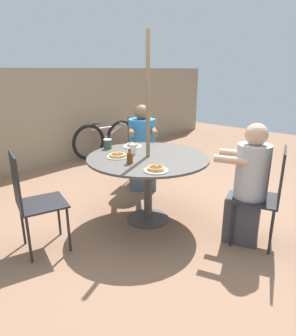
{
  "coord_description": "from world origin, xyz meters",
  "views": [
    {
      "loc": [
        -2.29,
        -2.07,
        1.64
      ],
      "look_at": [
        0.0,
        0.0,
        0.62
      ],
      "focal_mm": 32.0,
      "sensor_mm": 36.0,
      "label": 1
    }
  ],
  "objects_px": {
    "patio_chair_south": "(267,192)",
    "coffee_cup": "(108,144)",
    "pancake_plate_c": "(133,145)",
    "patio_chair_east": "(31,197)",
    "patio_chair_north": "(141,147)",
    "patio_table": "(148,166)",
    "diner_south": "(248,189)",
    "pancake_plate_a": "(117,156)",
    "bicycle": "(106,139)",
    "diner_north": "(142,151)",
    "drinking_glass_a": "(133,149)",
    "syrup_bottle": "(130,158)",
    "pancake_plate_b": "(156,169)"
  },
  "relations": [
    {
      "from": "patio_chair_south",
      "to": "coffee_cup",
      "type": "bearing_deg",
      "value": 86.63
    },
    {
      "from": "pancake_plate_c",
      "to": "patio_chair_east",
      "type": "bearing_deg",
      "value": -177.92
    },
    {
      "from": "patio_chair_north",
      "to": "coffee_cup",
      "type": "bearing_deg",
      "value": 62.55
    },
    {
      "from": "patio_chair_north",
      "to": "pancake_plate_c",
      "type": "distance_m",
      "value": 0.84
    },
    {
      "from": "patio_table",
      "to": "diner_south",
      "type": "bearing_deg",
      "value": -72.16
    },
    {
      "from": "pancake_plate_a",
      "to": "bicycle",
      "type": "distance_m",
      "value": 2.74
    },
    {
      "from": "patio_table",
      "to": "diner_north",
      "type": "xyz_separation_m",
      "value": [
        0.72,
        0.76,
        -0.11
      ]
    },
    {
      "from": "patio_chair_south",
      "to": "diner_south",
      "type": "relative_size",
      "value": 0.82
    },
    {
      "from": "patio_chair_east",
      "to": "drinking_glass_a",
      "type": "relative_size",
      "value": 8.51
    },
    {
      "from": "pancake_plate_c",
      "to": "syrup_bottle",
      "type": "xyz_separation_m",
      "value": [
        -0.49,
        -0.45,
        0.04
      ]
    },
    {
      "from": "pancake_plate_a",
      "to": "syrup_bottle",
      "type": "distance_m",
      "value": 0.26
    },
    {
      "from": "pancake_plate_c",
      "to": "patio_table",
      "type": "bearing_deg",
      "value": -113.71
    },
    {
      "from": "diner_north",
      "to": "diner_south",
      "type": "xyz_separation_m",
      "value": [
        -0.4,
        -1.76,
        0.02
      ]
    },
    {
      "from": "patio_chair_south",
      "to": "diner_south",
      "type": "bearing_deg",
      "value": 90.0
    },
    {
      "from": "patio_chair_north",
      "to": "pancake_plate_a",
      "type": "relative_size",
      "value": 4.29
    },
    {
      "from": "pancake_plate_a",
      "to": "syrup_bottle",
      "type": "relative_size",
      "value": 1.52
    },
    {
      "from": "diner_north",
      "to": "patio_chair_east",
      "type": "height_order",
      "value": "diner_north"
    },
    {
      "from": "diner_north",
      "to": "pancake_plate_b",
      "type": "distance_m",
      "value": 1.56
    },
    {
      "from": "pancake_plate_b",
      "to": "drinking_glass_a",
      "type": "xyz_separation_m",
      "value": [
        0.27,
        0.56,
        0.04
      ]
    },
    {
      "from": "diner_south",
      "to": "bicycle",
      "type": "distance_m",
      "value": 3.54
    },
    {
      "from": "patio_chair_north",
      "to": "drinking_glass_a",
      "type": "bearing_deg",
      "value": 82.03
    },
    {
      "from": "patio_chair_north",
      "to": "diner_north",
      "type": "relative_size",
      "value": 0.82
    },
    {
      "from": "patio_chair_east",
      "to": "pancake_plate_c",
      "type": "relative_size",
      "value": 4.29
    },
    {
      "from": "patio_table",
      "to": "pancake_plate_a",
      "type": "distance_m",
      "value": 0.35
    },
    {
      "from": "patio_chair_east",
      "to": "coffee_cup",
      "type": "relative_size",
      "value": 8.6
    },
    {
      "from": "patio_chair_south",
      "to": "bicycle",
      "type": "xyz_separation_m",
      "value": [
        1.02,
        3.54,
        -0.2
      ]
    },
    {
      "from": "patio_chair_south",
      "to": "pancake_plate_b",
      "type": "bearing_deg",
      "value": 113.61
    },
    {
      "from": "pancake_plate_a",
      "to": "patio_chair_south",
      "type": "bearing_deg",
      "value": -65.76
    },
    {
      "from": "diner_south",
      "to": "syrup_bottle",
      "type": "bearing_deg",
      "value": 105.09
    },
    {
      "from": "patio_table",
      "to": "coffee_cup",
      "type": "height_order",
      "value": "coffee_cup"
    },
    {
      "from": "patio_chair_south",
      "to": "pancake_plate_c",
      "type": "bearing_deg",
      "value": 79.14
    },
    {
      "from": "pancake_plate_c",
      "to": "bicycle",
      "type": "bearing_deg",
      "value": 58.19
    },
    {
      "from": "patio_chair_east",
      "to": "drinking_glass_a",
      "type": "height_order",
      "value": "patio_chair_east"
    },
    {
      "from": "patio_table",
      "to": "patio_chair_north",
      "type": "distance_m",
      "value": 1.23
    },
    {
      "from": "pancake_plate_b",
      "to": "pancake_plate_c",
      "type": "distance_m",
      "value": 0.94
    },
    {
      "from": "patio_table",
      "to": "patio_chair_east",
      "type": "relative_size",
      "value": 1.35
    },
    {
      "from": "patio_chair_north",
      "to": "pancake_plate_b",
      "type": "bearing_deg",
      "value": 91.14
    },
    {
      "from": "patio_table",
      "to": "diner_north",
      "type": "bearing_deg",
      "value": 46.65
    },
    {
      "from": "diner_north",
      "to": "syrup_bottle",
      "type": "bearing_deg",
      "value": 81.11
    },
    {
      "from": "patio_chair_north",
      "to": "diner_south",
      "type": "bearing_deg",
      "value": 118.0
    },
    {
      "from": "patio_chair_north",
      "to": "drinking_glass_a",
      "type": "distance_m",
      "value": 1.17
    },
    {
      "from": "coffee_cup",
      "to": "patio_table",
      "type": "bearing_deg",
      "value": -82.71
    },
    {
      "from": "patio_chair_south",
      "to": "diner_south",
      "type": "xyz_separation_m",
      "value": [
        -0.05,
        0.17,
        0.0
      ]
    },
    {
      "from": "pancake_plate_b",
      "to": "patio_table",
      "type": "bearing_deg",
      "value": 50.59
    },
    {
      "from": "diner_north",
      "to": "patio_chair_east",
      "type": "bearing_deg",
      "value": 55.19
    },
    {
      "from": "patio_table",
      "to": "patio_chair_north",
      "type": "relative_size",
      "value": 1.35
    },
    {
      "from": "pancake_plate_b",
      "to": "drinking_glass_a",
      "type": "height_order",
      "value": "drinking_glass_a"
    },
    {
      "from": "patio_chair_north",
      "to": "drinking_glass_a",
      "type": "relative_size",
      "value": 8.51
    },
    {
      "from": "pancake_plate_c",
      "to": "syrup_bottle",
      "type": "distance_m",
      "value": 0.66
    },
    {
      "from": "patio_chair_south",
      "to": "pancake_plate_b",
      "type": "height_order",
      "value": "patio_chair_south"
    }
  ]
}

